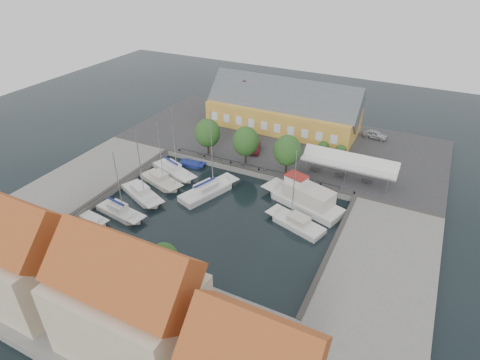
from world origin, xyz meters
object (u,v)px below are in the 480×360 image
at_px(car_red, 255,147).
at_px(launch_nw, 192,165).
at_px(launch_sw, 94,220).
at_px(warehouse, 280,110).
at_px(center_sailboat, 208,191).
at_px(west_boat_b, 161,181).
at_px(west_boat_d, 120,213).
at_px(car_silver, 375,135).
at_px(tent_canopy, 349,163).
at_px(trawler, 304,199).
at_px(west_boat_c, 142,195).
at_px(east_boat_b, 296,224).
at_px(west_boat_a, 174,171).

relative_size(car_red, launch_nw, 0.95).
bearing_deg(car_red, launch_sw, -132.93).
xyz_separation_m(warehouse, center_sailboat, (-0.99, -25.71, -4.06)).
xyz_separation_m(center_sailboat, west_boat_b, (-8.08, -0.67, -0.10)).
bearing_deg(west_boat_d, car_silver, 55.13).
relative_size(tent_canopy, launch_nw, 3.08).
bearing_deg(trawler, west_boat_c, -158.95).
relative_size(warehouse, car_red, 6.58).
bearing_deg(east_boat_b, tent_canopy, 76.08).
bearing_deg(launch_nw, car_red, 43.38).
height_order(west_boat_a, launch_sw, west_boat_a).
xyz_separation_m(center_sailboat, trawler, (13.67, 3.48, 0.65)).
xyz_separation_m(warehouse, car_silver, (17.62, 2.65, -2.68)).
distance_m(car_silver, east_boat_b, 30.20).
xyz_separation_m(car_silver, west_boat_b, (-26.69, -29.04, -1.49)).
relative_size(car_silver, trawler, 0.35).
bearing_deg(center_sailboat, warehouse, 87.79).
height_order(car_red, launch_sw, car_red).
bearing_deg(launch_nw, west_boat_a, -109.81).
relative_size(launch_sw, launch_nw, 1.01).
relative_size(tent_canopy, car_silver, 3.17).
distance_m(car_silver, launch_nw, 33.77).
distance_m(tent_canopy, east_boat_b, 14.17).
bearing_deg(west_boat_b, trawler, 10.81).
xyz_separation_m(warehouse, west_boat_d, (-9.07, -35.64, -4.16)).
height_order(car_silver, west_boat_d, west_boat_d).
height_order(west_boat_d, launch_sw, west_boat_d).
xyz_separation_m(car_red, center_sailboat, (-1.24, -13.88, -1.35)).
distance_m(tent_canopy, trawler, 9.62).
bearing_deg(launch_nw, west_boat_c, -97.31).
distance_m(warehouse, center_sailboat, 26.05).
bearing_deg(west_boat_a, east_boat_b, -10.87).
bearing_deg(east_boat_b, center_sailboat, 174.06).
height_order(center_sailboat, launch_nw, center_sailboat).
height_order(car_silver, west_boat_a, west_boat_a).
bearing_deg(west_boat_a, warehouse, 68.39).
bearing_deg(west_boat_c, tent_canopy, 33.04).
bearing_deg(tent_canopy, west_boat_b, -153.99).
relative_size(tent_canopy, car_red, 3.22).
xyz_separation_m(west_boat_a, west_boat_b, (-0.00, -3.48, -0.01)).
distance_m(trawler, east_boat_b, 5.06).
xyz_separation_m(trawler, east_boat_b, (0.61, -4.97, -0.76)).
xyz_separation_m(tent_canopy, trawler, (-3.92, -8.38, -2.67)).
bearing_deg(center_sailboat, east_boat_b, -5.94).
distance_m(trawler, launch_nw, 20.72).
distance_m(trawler, west_boat_b, 22.16).
bearing_deg(west_boat_d, west_boat_c, 92.43).
bearing_deg(tent_canopy, launch_sw, -138.64).
relative_size(trawler, west_boat_a, 1.09).
distance_m(trawler, west_boat_c, 23.54).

